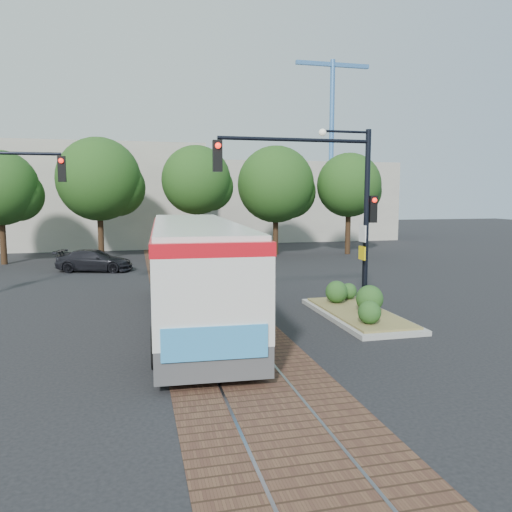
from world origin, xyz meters
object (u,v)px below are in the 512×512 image
at_px(traffic_island, 358,307).
at_px(parked_car, 95,260).
at_px(city_bus, 195,266).
at_px(signal_pole_main, 332,193).

relative_size(traffic_island, parked_car, 1.29).
height_order(city_bus, parked_car, city_bus).
bearing_deg(parked_car, city_bus, -145.26).
bearing_deg(traffic_island, city_bus, 171.92).
relative_size(city_bus, signal_pole_main, 2.04).
distance_m(traffic_island, parked_car, 15.85).
relative_size(city_bus, parked_car, 3.04).
bearing_deg(city_bus, signal_pole_main, -5.71).
bearing_deg(signal_pole_main, parked_car, 123.61).
xyz_separation_m(city_bus, signal_pole_main, (4.43, -0.67, 2.35)).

